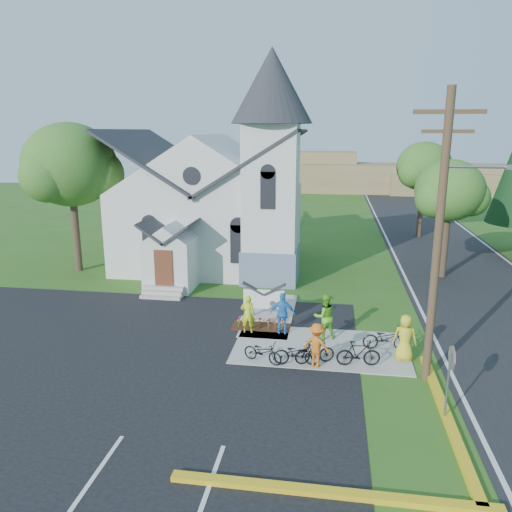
% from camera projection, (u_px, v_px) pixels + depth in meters
% --- Properties ---
extents(ground, '(120.00, 120.00, 0.00)m').
position_uv_depth(ground, '(282.00, 351.00, 20.08)').
color(ground, '#2F5C1A').
rests_on(ground, ground).
extents(parking_lot, '(20.00, 16.00, 0.02)m').
position_uv_depth(parking_lot, '(96.00, 361.00, 19.20)').
color(parking_lot, black).
rests_on(parking_lot, ground).
extents(road, '(8.00, 90.00, 0.02)m').
position_uv_depth(road, '(456.00, 265.00, 32.98)').
color(road, black).
rests_on(road, ground).
extents(sidewalk, '(7.00, 4.00, 0.05)m').
position_uv_depth(sidewalk, '(320.00, 348.00, 20.33)').
color(sidewalk, '#A49D94').
rests_on(sidewalk, ground).
extents(church, '(12.35, 12.00, 13.00)m').
position_uv_depth(church, '(217.00, 186.00, 31.58)').
color(church, silver).
rests_on(church, ground).
extents(church_sign, '(2.20, 0.40, 1.70)m').
position_uv_depth(church_sign, '(264.00, 300.00, 23.08)').
color(church_sign, '#A49D94').
rests_on(church_sign, ground).
extents(flower_bed, '(2.60, 1.10, 0.07)m').
position_uv_depth(flower_bed, '(261.00, 327.00, 22.45)').
color(flower_bed, '#361A0E').
rests_on(flower_bed, ground).
extents(utility_pole, '(3.45, 0.28, 10.00)m').
position_uv_depth(utility_pole, '(441.00, 231.00, 16.53)').
color(utility_pole, '#413120').
rests_on(utility_pole, ground).
extents(stop_sign, '(0.11, 0.76, 2.48)m').
position_uv_depth(stop_sign, '(451.00, 368.00, 14.82)').
color(stop_sign, gray).
rests_on(stop_sign, ground).
extents(tree_lot_corner, '(5.60, 5.60, 9.15)m').
position_uv_depth(tree_lot_corner, '(70.00, 165.00, 30.12)').
color(tree_lot_corner, '#36261D').
rests_on(tree_lot_corner, ground).
extents(tree_road_near, '(4.00, 4.00, 7.05)m').
position_uv_depth(tree_road_near, '(449.00, 191.00, 29.06)').
color(tree_road_near, '#36261D').
rests_on(tree_road_near, ground).
extents(tree_road_mid, '(4.40, 4.40, 7.80)m').
position_uv_depth(tree_road_mid, '(424.00, 167.00, 40.35)').
color(tree_road_mid, '#36261D').
rests_on(tree_road_mid, ground).
extents(distant_hills, '(61.00, 10.00, 5.60)m').
position_uv_depth(distant_hills, '(344.00, 176.00, 73.05)').
color(distant_hills, olive).
rests_on(distant_hills, ground).
extents(cyclist_0, '(0.65, 0.46, 1.69)m').
position_uv_depth(cyclist_0, '(248.00, 314.00, 21.64)').
color(cyclist_0, '#C5DB19').
rests_on(cyclist_0, sidewalk).
extents(bike_0, '(1.71, 1.12, 0.85)m').
position_uv_depth(bike_0, '(263.00, 352.00, 18.91)').
color(bike_0, black).
rests_on(bike_0, sidewalk).
extents(cyclist_1, '(1.15, 1.03, 1.96)m').
position_uv_depth(cyclist_1, '(325.00, 316.00, 21.00)').
color(cyclist_1, '#5BBB23').
rests_on(cyclist_1, sidewalk).
extents(bike_1, '(1.62, 0.98, 0.94)m').
position_uv_depth(bike_1, '(315.00, 352.00, 18.81)').
color(bike_1, black).
rests_on(bike_1, sidewalk).
extents(cyclist_2, '(1.09, 0.49, 1.84)m').
position_uv_depth(cyclist_2, '(283.00, 313.00, 21.50)').
color(cyclist_2, '#2A7DD3').
rests_on(cyclist_2, sidewalk).
extents(bike_2, '(1.80, 0.78, 0.92)m').
position_uv_depth(bike_2, '(297.00, 353.00, 18.71)').
color(bike_2, black).
rests_on(bike_2, sidewalk).
extents(cyclist_3, '(1.24, 0.97, 1.68)m').
position_uv_depth(cyclist_3, '(317.00, 345.00, 18.51)').
color(cyclist_3, '#C86316').
rests_on(cyclist_3, sidewalk).
extents(bike_3, '(1.70, 0.68, 0.99)m').
position_uv_depth(bike_3, '(358.00, 353.00, 18.62)').
color(bike_3, black).
rests_on(bike_3, sidewalk).
extents(cyclist_4, '(0.98, 0.72, 1.83)m').
position_uv_depth(cyclist_4, '(405.00, 338.00, 19.00)').
color(cyclist_4, gold).
rests_on(cyclist_4, sidewalk).
extents(bike_4, '(1.87, 0.74, 0.97)m').
position_uv_depth(bike_4, '(386.00, 338.00, 20.01)').
color(bike_4, black).
rests_on(bike_4, sidewalk).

